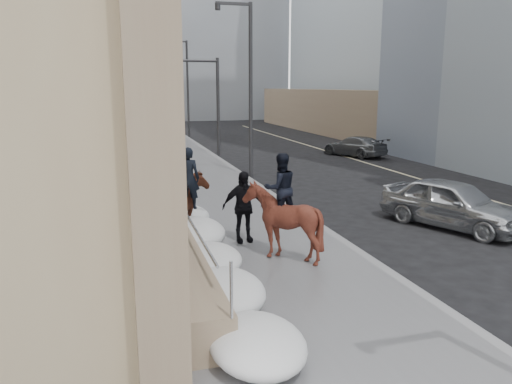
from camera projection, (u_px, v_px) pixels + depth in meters
ground at (296, 305)px, 10.05m from camera, size 140.00×140.00×0.00m
sidewalk at (206, 197)px, 19.44m from camera, size 5.00×80.00×0.12m
curb at (270, 194)px, 20.14m from camera, size 0.24×80.00×0.12m
lane_line at (438, 185)px, 22.27m from camera, size 0.15×70.00×0.01m
bg_building_mid at (165, 10)px, 64.63m from camera, size 30.00×12.00×28.00m
bg_building_far at (90, 47)px, 74.06m from camera, size 24.00×12.00×20.00m
streetlight_mid at (247, 80)px, 23.00m from camera, size 1.71×0.24×8.00m
streetlight_far at (186, 83)px, 41.80m from camera, size 1.71×0.24×8.00m
traffic_signal at (203, 91)px, 30.46m from camera, size 4.10×0.22×6.00m
snow_bank at (175, 200)px, 17.19m from camera, size 1.70×18.10×0.76m
mounted_horse_left at (187, 205)px, 13.78m from camera, size 1.62×2.32×2.57m
mounted_horse_right at (282, 216)px, 12.21m from camera, size 1.63×1.80×2.61m
pedestrian at (243, 207)px, 13.56m from camera, size 1.16×0.51×1.96m
car_silver at (453, 203)px, 15.42m from camera, size 3.41×4.80×1.52m
car_grey at (355, 146)px, 31.17m from camera, size 3.26×4.66×1.25m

